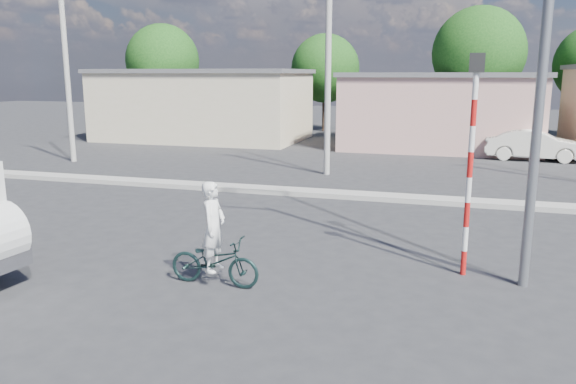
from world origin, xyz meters
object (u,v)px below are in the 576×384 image
(bicycle, at_px, (215,261))
(car_cream, at_px, (534,145))
(cyclist, at_px, (214,242))
(traffic_pole, at_px, (471,147))
(streetlight, at_px, (537,16))

(bicycle, distance_m, car_cream, 20.50)
(cyclist, height_order, car_cream, cyclist)
(bicycle, bearing_deg, traffic_pole, -65.64)
(bicycle, xyz_separation_m, streetlight, (5.51, 1.65, 4.49))
(bicycle, height_order, cyclist, cyclist)
(bicycle, bearing_deg, streetlight, -72.07)
(bicycle, xyz_separation_m, traffic_pole, (4.58, 1.95, 2.12))
(car_cream, xyz_separation_m, traffic_pole, (-3.28, -16.98, 1.87))
(car_cream, bearing_deg, bicycle, 161.17)
(bicycle, xyz_separation_m, cyclist, (0.00, 0.00, 0.39))
(car_cream, height_order, traffic_pole, traffic_pole)
(streetlight, bearing_deg, bicycle, -163.32)
(car_cream, xyz_separation_m, streetlight, (-2.34, -17.28, 4.24))
(bicycle, xyz_separation_m, car_cream, (7.85, 18.93, 0.25))
(cyclist, height_order, streetlight, streetlight)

